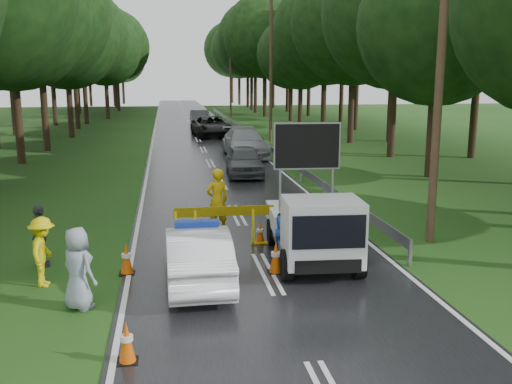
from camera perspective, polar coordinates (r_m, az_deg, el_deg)
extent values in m
plane|color=#1A4313|center=(14.15, 1.11, -8.15)|extent=(160.00, 160.00, 0.00)
cube|color=black|center=(43.44, -5.81, 5.22)|extent=(7.00, 140.00, 0.02)
cylinder|color=gray|center=(15.10, 15.16, -5.88)|extent=(0.12, 0.12, 0.70)
cube|color=gray|center=(43.74, -0.95, 6.03)|extent=(0.05, 60.00, 0.30)
cylinder|color=#453420|center=(16.89, 17.96, 11.79)|extent=(0.24, 0.24, 10.00)
cylinder|color=#453420|center=(41.80, 1.50, 11.88)|extent=(0.24, 0.24, 10.00)
cube|color=#453420|center=(42.03, 1.53, 17.61)|extent=(1.40, 0.08, 0.08)
cylinder|color=#453420|center=(67.54, -2.57, 11.75)|extent=(0.24, 0.24, 10.00)
cube|color=#453420|center=(67.68, -2.60, 15.31)|extent=(1.40, 0.08, 0.08)
imported|color=white|center=(13.42, -5.91, -6.29)|extent=(1.49, 4.11, 1.35)
cube|color=#1938A5|center=(13.21, -5.98, -3.23)|extent=(1.01, 0.30, 0.13)
cube|color=gray|center=(15.41, 5.34, -4.58)|extent=(2.06, 3.93, 0.23)
cube|color=white|center=(16.18, 4.78, -2.45)|extent=(2.05, 2.30, 0.50)
cube|color=white|center=(13.69, 6.64, -3.91)|extent=(1.91, 1.57, 1.55)
cube|color=black|center=(12.94, 7.33, -4.01)|extent=(1.68, 0.14, 0.77)
cube|color=black|center=(15.46, 5.14, 4.60)|extent=(1.73, 0.22, 1.18)
cylinder|color=black|center=(13.60, 3.12, -7.29)|extent=(0.30, 0.78, 0.76)
cylinder|color=black|center=(13.94, 10.22, -6.98)|extent=(0.30, 0.78, 0.76)
cylinder|color=black|center=(16.35, 1.65, -4.01)|extent=(0.30, 0.78, 0.76)
cylinder|color=black|center=(16.64, 7.58, -3.83)|extent=(0.30, 0.78, 0.76)
cube|color=yellow|center=(16.10, -8.00, -3.78)|extent=(0.07, 0.07, 1.09)
cube|color=yellow|center=(16.12, -6.06, -3.72)|extent=(0.07, 0.07, 1.09)
cube|color=yellow|center=(16.26, -0.31, -3.51)|extent=(0.07, 0.07, 1.09)
cube|color=yellow|center=(16.35, 1.58, -3.43)|extent=(0.07, 0.07, 1.09)
cube|color=#F2CC00|center=(16.05, -3.19, -1.93)|extent=(2.83, 0.07, 0.27)
imported|color=gold|center=(17.57, -3.90, -0.86)|extent=(0.84, 0.68, 2.00)
imported|color=#1A4AA9|center=(14.75, 3.17, -3.84)|extent=(1.03, 0.94, 1.71)
imported|color=yellow|center=(14.00, -20.53, -5.61)|extent=(0.63, 1.06, 1.63)
imported|color=#42444A|center=(15.44, -20.79, -4.12)|extent=(0.59, 1.00, 1.60)
imported|color=gray|center=(12.40, -17.37, -7.31)|extent=(1.00, 0.99, 1.75)
imported|color=#45494E|center=(27.67, -1.19, 3.15)|extent=(1.96, 4.33, 1.44)
imported|color=#95989C|center=(34.22, -1.12, 4.95)|extent=(2.48, 5.77, 1.66)
imported|color=black|center=(45.70, -4.49, 6.56)|extent=(3.15, 6.02, 1.62)
imported|color=#393C40|center=(54.33, -5.63, 7.31)|extent=(1.73, 4.83, 1.58)
cube|color=black|center=(10.31, -12.71, -16.21)|extent=(0.35, 0.35, 0.03)
cone|color=#DE5307|center=(10.15, -12.80, -14.38)|extent=(0.29, 0.29, 0.73)
cube|color=black|center=(14.18, 1.98, -8.03)|extent=(0.39, 0.39, 0.03)
cone|color=#DE5307|center=(14.05, 1.99, -6.49)|extent=(0.32, 0.32, 0.79)
cube|color=black|center=(16.53, 0.41, -5.17)|extent=(0.32, 0.32, 0.03)
cone|color=#DE5307|center=(16.43, 0.41, -4.05)|extent=(0.26, 0.26, 0.66)
cube|color=black|center=(14.46, -12.76, -7.93)|extent=(0.37, 0.37, 0.03)
cone|color=#DE5307|center=(14.34, -12.83, -6.46)|extent=(0.31, 0.31, 0.77)
cube|color=black|center=(18.93, 6.79, -3.07)|extent=(0.37, 0.37, 0.03)
cone|color=#DE5307|center=(18.83, 6.82, -1.94)|extent=(0.30, 0.30, 0.75)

